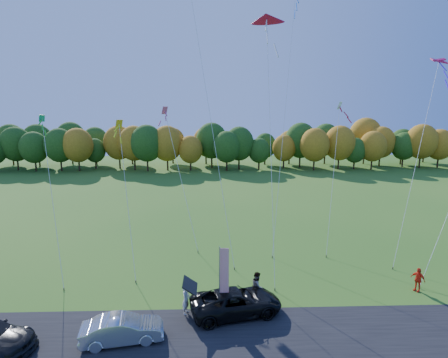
{
  "coord_description": "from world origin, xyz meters",
  "views": [
    {
      "loc": [
        -0.89,
        -21.08,
        12.12
      ],
      "look_at": [
        0.0,
        6.0,
        7.0
      ],
      "focal_mm": 28.0,
      "sensor_mm": 36.0,
      "label": 1
    }
  ],
  "objects_px": {
    "silver_sedan": "(122,329)",
    "person_east": "(418,279)",
    "black_suv": "(236,302)",
    "feather_flag": "(223,274)"
  },
  "relations": [
    {
      "from": "silver_sedan",
      "to": "person_east",
      "type": "xyz_separation_m",
      "value": [
        19.0,
        4.83,
        0.13
      ]
    },
    {
      "from": "silver_sedan",
      "to": "black_suv",
      "type": "bearing_deg",
      "value": -78.94
    },
    {
      "from": "black_suv",
      "to": "feather_flag",
      "type": "xyz_separation_m",
      "value": [
        -0.79,
        -0.2,
        1.95
      ]
    },
    {
      "from": "black_suv",
      "to": "silver_sedan",
      "type": "bearing_deg",
      "value": 98.25
    },
    {
      "from": "silver_sedan",
      "to": "person_east",
      "type": "distance_m",
      "value": 19.61
    },
    {
      "from": "black_suv",
      "to": "person_east",
      "type": "height_order",
      "value": "person_east"
    },
    {
      "from": "silver_sedan",
      "to": "person_east",
      "type": "relative_size",
      "value": 2.57
    },
    {
      "from": "person_east",
      "to": "feather_flag",
      "type": "xyz_separation_m",
      "value": [
        -13.51,
        -2.58,
        1.88
      ]
    },
    {
      "from": "silver_sedan",
      "to": "feather_flag",
      "type": "bearing_deg",
      "value": -77.95
    },
    {
      "from": "black_suv",
      "to": "person_east",
      "type": "relative_size",
      "value": 3.32
    }
  ]
}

